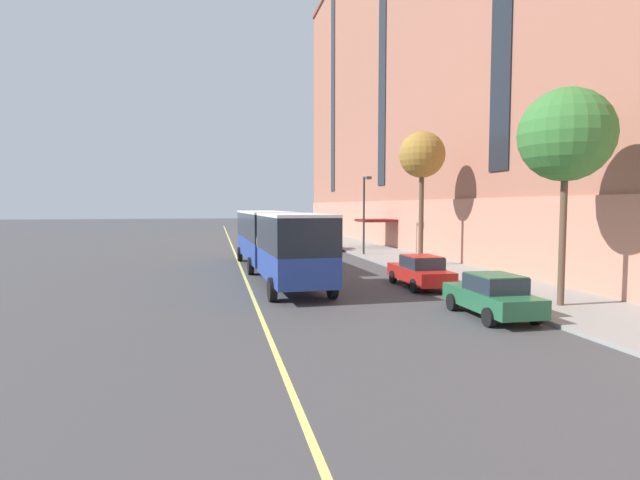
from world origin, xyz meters
name	(u,v)px	position (x,y,z in m)	size (l,w,h in m)	color
ground_plane	(289,280)	(0.00, 0.00, 0.00)	(260.00, 260.00, 0.00)	#424244
sidewalk	(433,267)	(9.59, 3.00, 0.07)	(5.23, 160.00, 0.15)	gray
city_bus	(274,238)	(-0.53, 2.15, 2.08)	(3.50, 18.71, 3.59)	navy
parked_car_red_0	(420,271)	(5.88, -3.65, 0.78)	(1.97, 4.71, 1.56)	#B21E19
parked_car_green_1	(492,296)	(5.76, -10.26, 0.78)	(1.92, 4.23, 1.56)	#23603D
parked_car_silver_2	(309,236)	(5.73, 24.93, 0.78)	(2.02, 4.28, 1.56)	#B7B7BC
parked_car_navy_3	(327,242)	(5.81, 16.66, 0.78)	(1.91, 4.44, 1.56)	navy
street_tree_near_corner	(566,136)	(9.12, -9.46, 6.56)	(3.48, 3.48, 8.19)	brown
street_tree_mid_block	(422,156)	(9.12, 3.86, 7.09)	(2.93, 2.93, 8.49)	brown
street_lamp	(365,206)	(7.58, 11.10, 3.92)	(0.36, 1.48, 6.04)	#2D2D30
lane_centerline	(243,274)	(-2.23, 3.00, 0.00)	(0.16, 140.00, 0.01)	#E0D66B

